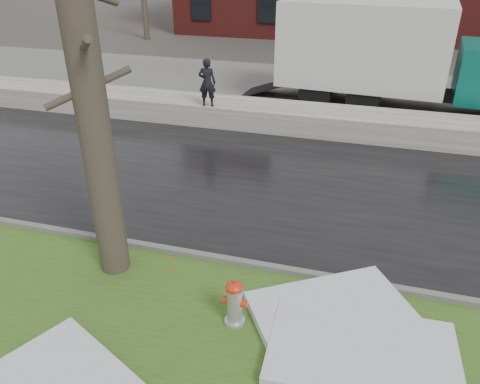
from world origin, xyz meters
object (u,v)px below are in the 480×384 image
(tree, at_px, (89,93))
(box_truck, at_px, (397,55))
(worker, at_px, (207,82))
(fire_hydrant, at_px, (235,301))

(tree, height_order, box_truck, tree)
(tree, distance_m, worker, 8.11)
(tree, bearing_deg, fire_hydrant, -17.13)
(tree, bearing_deg, box_truck, 66.32)
(tree, distance_m, box_truck, 12.67)
(fire_hydrant, height_order, box_truck, box_truck)
(worker, bearing_deg, box_truck, -155.90)
(fire_hydrant, bearing_deg, tree, 166.39)
(box_truck, distance_m, worker, 6.96)
(fire_hydrant, distance_m, tree, 4.06)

